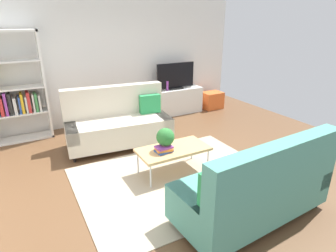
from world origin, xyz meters
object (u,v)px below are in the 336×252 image
(couch_beige, at_px, (119,123))
(bookshelf, at_px, (14,93))
(tv_console, at_px, (175,101))
(vase_1, at_px, (160,88))
(coffee_table, at_px, (173,150))
(table_book_0, at_px, (164,151))
(tv, at_px, (176,76))
(couch_green, at_px, (255,188))
(potted_plant, at_px, (165,138))
(vase_0, at_px, (153,88))
(bottle_0, at_px, (167,86))
(storage_trunk, at_px, (212,100))

(couch_beige, distance_m, bookshelf, 2.07)
(tv_console, bearing_deg, vase_1, 172.69)
(coffee_table, height_order, table_book_0, table_book_0)
(tv_console, distance_m, tv, 0.63)
(bookshelf, bearing_deg, couch_beige, -35.30)
(couch_green, xyz_separation_m, tv_console, (1.22, 3.98, -0.12))
(bookshelf, height_order, potted_plant, bookshelf)
(bookshelf, distance_m, potted_plant, 3.21)
(tv, relative_size, table_book_0, 4.17)
(vase_0, bearing_deg, bottle_0, -14.90)
(tv, distance_m, bottle_0, 0.31)
(tv, relative_size, bookshelf, 0.48)
(couch_green, height_order, tv, tv)
(tv_console, height_order, bottle_0, bottle_0)
(couch_beige, xyz_separation_m, potted_plant, (0.24, -1.42, 0.18))
(couch_green, distance_m, tv, 4.17)
(vase_0, bearing_deg, potted_plant, -112.22)
(tv_console, height_order, table_book_0, tv_console)
(coffee_table, distance_m, tv, 3.00)
(tv_console, bearing_deg, couch_beige, -148.91)
(bookshelf, bearing_deg, tv_console, -0.33)
(storage_trunk, relative_size, vase_0, 3.15)
(potted_plant, xyz_separation_m, table_book_0, (-0.05, -0.04, -0.18))
(tv, bearing_deg, couch_beige, -149.36)
(tv, distance_m, table_book_0, 3.12)
(couch_beige, distance_m, table_book_0, 1.47)
(couch_green, relative_size, tv, 1.94)
(couch_green, xyz_separation_m, vase_0, (0.64, 4.03, 0.28))
(vase_1, bearing_deg, coffee_table, -113.23)
(storage_trunk, height_order, bottle_0, bottle_0)
(tv, xyz_separation_m, potted_plant, (-1.64, -2.54, -0.33))
(vase_0, bearing_deg, table_book_0, -112.80)
(potted_plant, relative_size, bottle_0, 1.55)
(couch_green, distance_m, bookshelf, 4.64)
(storage_trunk, bearing_deg, tv, 175.84)
(tv, xyz_separation_m, vase_0, (-0.58, 0.07, -0.23))
(couch_green, xyz_separation_m, vase_1, (0.83, 4.03, 0.26))
(tv, xyz_separation_m, vase_1, (-0.39, 0.07, -0.25))
(couch_green, distance_m, storage_trunk, 4.52)
(couch_green, relative_size, bottle_0, 8.52)
(table_book_0, height_order, vase_1, vase_1)
(bottle_0, bearing_deg, couch_beige, -146.29)
(couch_beige, xyz_separation_m, coffee_table, (0.38, -1.42, -0.05))
(bookshelf, distance_m, storage_trunk, 4.69)
(couch_beige, distance_m, tv, 2.25)
(coffee_table, bearing_deg, bookshelf, 128.03)
(coffee_table, distance_m, bookshelf, 3.32)
(vase_1, bearing_deg, bookshelf, -179.45)
(couch_green, height_order, coffee_table, couch_green)
(storage_trunk, height_order, potted_plant, potted_plant)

